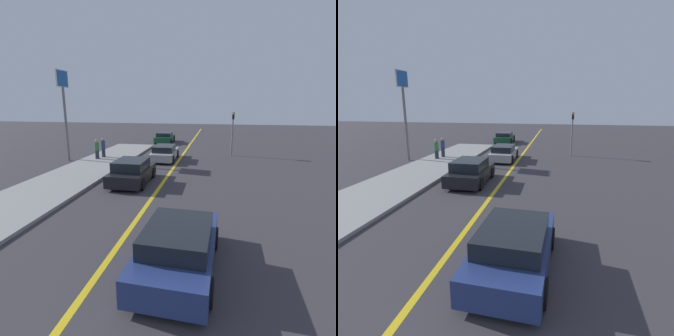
{
  "view_description": "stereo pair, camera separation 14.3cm",
  "coord_description": "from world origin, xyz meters",
  "views": [
    {
      "loc": [
        2.95,
        0.23,
        4.39
      ],
      "look_at": [
        0.73,
        12.03,
        1.44
      ],
      "focal_mm": 28.0,
      "sensor_mm": 36.0,
      "label": 1
    },
    {
      "loc": [
        3.09,
        0.26,
        4.39
      ],
      "look_at": [
        0.73,
        12.03,
        1.44
      ],
      "focal_mm": 28.0,
      "sensor_mm": 36.0,
      "label": 2
    }
  ],
  "objects": [
    {
      "name": "road_center_line",
      "position": [
        0.0,
        18.0,
        0.0
      ],
      "size": [
        0.2,
        60.0,
        0.01
      ],
      "color": "gold",
      "rests_on": "ground_plane"
    },
    {
      "name": "sidewalk_left",
      "position": [
        -5.65,
        13.62,
        0.07
      ],
      "size": [
        3.95,
        27.25,
        0.14
      ],
      "color": "gray",
      "rests_on": "ground_plane"
    },
    {
      "name": "car_near_right_lane",
      "position": [
        2.06,
        6.5,
        0.65
      ],
      "size": [
        2.12,
        4.07,
        1.34
      ],
      "rotation": [
        0.0,
        0.0,
        -0.04
      ],
      "color": "navy",
      "rests_on": "ground_plane"
    },
    {
      "name": "car_ahead_center",
      "position": [
        -1.7,
        13.95,
        0.65
      ],
      "size": [
        2.03,
        3.88,
        1.37
      ],
      "rotation": [
        0.0,
        0.0,
        0.01
      ],
      "color": "black",
      "rests_on": "ground_plane"
    },
    {
      "name": "car_far_distant",
      "position": [
        -1.15,
        20.49,
        0.58
      ],
      "size": [
        1.92,
        4.04,
        1.19
      ],
      "rotation": [
        0.0,
        0.0,
        0.01
      ],
      "color": "#9E9EA3",
      "rests_on": "ground_plane"
    },
    {
      "name": "car_parked_left_lot",
      "position": [
        -3.05,
        30.02,
        0.6
      ],
      "size": [
        2.05,
        4.08,
        1.2
      ],
      "rotation": [
        0.0,
        0.0,
        0.03
      ],
      "color": "#144728",
      "rests_on": "ground_plane"
    },
    {
      "name": "pedestrian_mid_group",
      "position": [
        -6.39,
        19.31,
        0.91
      ],
      "size": [
        0.37,
        0.37,
        1.55
      ],
      "color": "#282D3D",
      "rests_on": "sidewalk_left"
    },
    {
      "name": "pedestrian_far_standing",
      "position": [
        -6.18,
        20.04,
        0.93
      ],
      "size": [
        0.35,
        0.35,
        1.57
      ],
      "color": "#282D3D",
      "rests_on": "sidewalk_left"
    },
    {
      "name": "traffic_light",
      "position": [
        4.19,
        23.2,
        2.29
      ],
      "size": [
        0.18,
        0.4,
        3.69
      ],
      "color": "slate",
      "rests_on": "ground_plane"
    },
    {
      "name": "roadside_sign",
      "position": [
        -8.55,
        18.79,
        4.85
      ],
      "size": [
        0.2,
        1.48,
        6.83
      ],
      "color": "slate",
      "rests_on": "ground_plane"
    }
  ]
}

